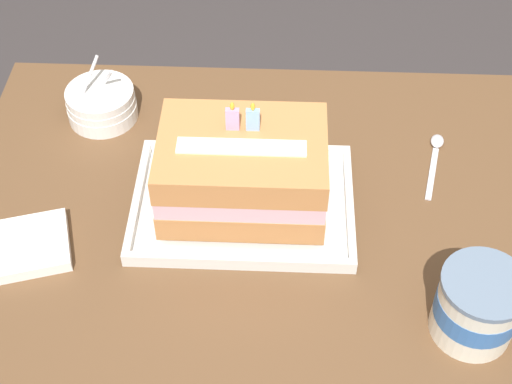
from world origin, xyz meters
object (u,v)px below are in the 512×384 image
object	(u,v)px
napkin_pile	(32,246)
ice_cream_tub	(477,306)
serving_spoon_near_tray	(436,151)
birthday_cake	(242,170)
bowl_stack	(102,104)
foil_tray	(243,205)

from	to	relation	value
napkin_pile	ice_cream_tub	bearing A→B (deg)	-9.91
ice_cream_tub	serving_spoon_near_tray	bearing A→B (deg)	90.64
birthday_cake	ice_cream_tub	bearing A→B (deg)	-32.82
bowl_stack	ice_cream_tub	distance (m)	0.73
napkin_pile	bowl_stack	bearing A→B (deg)	80.20
serving_spoon_near_tray	napkin_pile	xyz separation A→B (m)	(-0.64, -0.24, 0.01)
bowl_stack	serving_spoon_near_tray	distance (m)	0.59
foil_tray	birthday_cake	world-z (taller)	birthday_cake
serving_spoon_near_tray	napkin_pile	bearing A→B (deg)	-159.61
birthday_cake	bowl_stack	size ratio (longest dim) A/B	2.03
foil_tray	birthday_cake	distance (m)	0.08
ice_cream_tub	napkin_pile	bearing A→B (deg)	170.09
foil_tray	ice_cream_tub	bearing A→B (deg)	-32.81
serving_spoon_near_tray	ice_cream_tub	bearing A→B (deg)	-89.36
birthday_cake	ice_cream_tub	xyz separation A→B (m)	(0.33, -0.21, -0.03)
ice_cream_tub	birthday_cake	bearing A→B (deg)	147.18
ice_cream_tub	bowl_stack	bearing A→B (deg)	144.56
birthday_cake	serving_spoon_near_tray	bearing A→B (deg)	23.22
bowl_stack	napkin_pile	bearing A→B (deg)	-99.80
bowl_stack	napkin_pile	size ratio (longest dim) A/B	0.90
foil_tray	serving_spoon_near_tray	xyz separation A→B (m)	(0.33, 0.14, -0.00)
bowl_stack	ice_cream_tub	xyz separation A→B (m)	(0.59, -0.42, 0.03)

